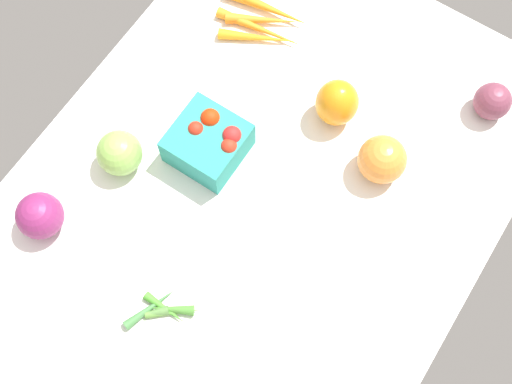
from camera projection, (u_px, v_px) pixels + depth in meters
tablecloth at (256, 198)px, 114.72cm from camera, size 104.00×76.00×2.00cm
carrot_bunch at (263, 21)px, 124.70cm from camera, size 12.83×18.88×2.62cm
heirloom_tomato_orange at (382, 159)px, 111.64cm from camera, size 8.29×8.29×8.29cm
berry_basket at (209, 142)px, 113.20cm from camera, size 11.73×11.73×8.23cm
heirloom_tomato_green at (120, 153)px, 112.33cm from camera, size 7.77×7.77×7.77cm
red_onion_center at (40, 216)px, 108.47cm from camera, size 7.78×7.78×7.78cm
okra_pile at (162, 310)px, 106.24cm from camera, size 9.82×10.37×1.77cm
red_onion_near_basket at (492, 101)px, 116.42cm from camera, size 6.56×6.56×6.56cm
bell_pepper_orange at (337, 103)px, 114.78cm from camera, size 9.67×9.67×9.30cm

